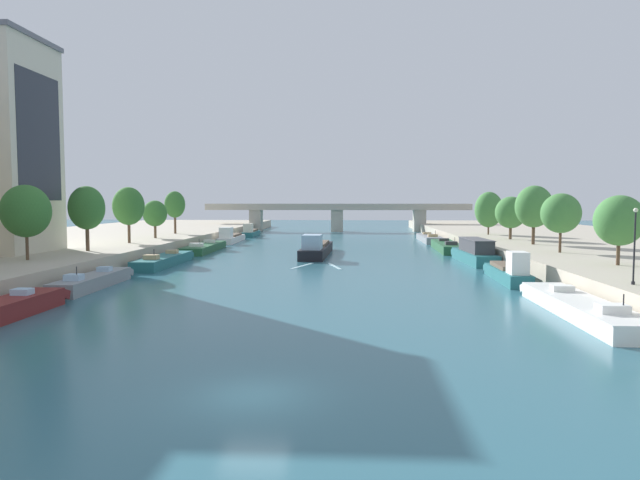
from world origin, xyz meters
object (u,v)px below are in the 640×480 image
moored_boat_right_lone (429,238)px  tree_left_nearest (87,208)px  moored_boat_right_midway (508,272)px  tree_left_third (155,214)px  barge_midriver (316,248)px  moored_boat_left_downstream (93,281)px  tree_right_end_of_row (561,213)px  moored_boat_left_lone (164,260)px  tree_left_past_mid (128,206)px  moored_boat_left_upstream (1,310)px  tree_right_far (619,221)px  lamppost_right_bank (635,243)px  tree_left_second (26,211)px  moored_boat_right_gap_after (475,253)px  moored_boat_left_end (251,232)px  moored_boat_left_midway (204,247)px  tree_right_second (489,210)px  moored_boat_right_upstream (580,307)px  tree_right_third (511,212)px  moored_boat_left_near (231,237)px  bridge_far (337,214)px  tree_left_far (175,205)px  tree_right_midway (534,207)px  moored_boat_right_end (447,246)px

moored_boat_right_lone → tree_left_nearest: (-42.00, -43.76, 5.89)m
moored_boat_right_midway → tree_left_third: bearing=146.0°
barge_midriver → moored_boat_right_lone: size_ratio=1.13×
moored_boat_left_downstream → tree_right_end_of_row: (42.87, 13.67, 5.38)m
moored_boat_left_lone → tree_left_past_mid: (-7.24, 8.09, 6.00)m
moored_boat_left_lone → tree_right_end_of_row: bearing=-3.6°
moored_boat_left_upstream → tree_right_end_of_row: size_ratio=2.00×
tree_right_far → lamppost_right_bank: size_ratio=1.19×
moored_boat_left_upstream → tree_left_second: bearing=116.1°
moored_boat_right_gap_after → moored_boat_left_end: bearing=126.1°
moored_boat_left_midway → tree_right_end_of_row: size_ratio=2.70×
moored_boat_right_midway → tree_right_second: size_ratio=1.69×
moored_boat_right_upstream → tree_right_third: size_ratio=2.71×
moored_boat_left_near → moored_boat_right_lone: 35.49m
lamppost_right_bank → moored_boat_left_near: bearing=122.4°
tree_right_second → lamppost_right_bank: (-3.98, -54.50, -1.33)m
moored_boat_right_gap_after → moored_boat_left_lone: bearing=-172.2°
moored_boat_right_midway → tree_left_nearest: bearing=170.2°
moored_boat_left_downstream → moored_boat_right_lone: bearing=58.0°
moored_boat_right_gap_after → bridge_far: size_ratio=0.21×
lamppost_right_bank → bridge_far: size_ratio=0.08×
tree_right_second → bridge_far: (-25.30, 44.29, -1.61)m
moored_boat_left_end → tree_left_far: bearing=-108.8°
moored_boat_right_midway → tree_right_third: size_ratio=1.94×
moored_boat_left_end → tree_right_third: 55.61m
moored_boat_right_gap_after → lamppost_right_bank: (3.38, -30.17, 3.37)m
moored_boat_left_upstream → moored_boat_right_upstream: moored_boat_left_upstream is taller
moored_boat_left_upstream → moored_boat_left_lone: 29.22m
moored_boat_right_midway → bridge_far: bearing=101.8°
tree_left_nearest → tree_left_third: tree_left_nearest is taller
moored_boat_left_near → tree_right_far: size_ratio=2.60×
barge_midriver → moored_boat_right_midway: barge_midriver is taller
moored_boat_left_lone → moored_boat_right_midway: (34.98, -10.76, 0.30)m
tree_right_midway → tree_left_far: bearing=158.1°
tree_left_nearest → tree_right_midway: tree_right_midway is taller
moored_boat_left_midway → tree_left_second: 32.67m
moored_boat_right_midway → tree_right_second: (7.74, 39.93, 5.01)m
moored_boat_right_end → moored_boat_left_midway: bearing=-174.8°
moored_boat_left_lone → tree_left_second: tree_left_second is taller
tree_left_second → tree_left_third: tree_left_second is taller
moored_boat_left_upstream → tree_right_end_of_row: bearing=32.0°
tree_right_midway → lamppost_right_bank: tree_right_midway is taller
moored_boat_left_downstream → moored_boat_right_gap_after: 41.61m
moored_boat_left_downstream → tree_left_past_mid: (-6.78, 24.40, 6.00)m
tree_left_far → moored_boat_left_downstream: bearing=-80.6°
moored_boat_left_upstream → moored_boat_left_end: moored_boat_left_end is taller
moored_boat_left_upstream → tree_right_end_of_row: 50.40m
moored_boat_right_gap_after → tree_right_far: size_ratio=2.32×
tree_left_second → tree_left_third: 30.78m
tree_right_second → tree_right_third: bearing=-88.1°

